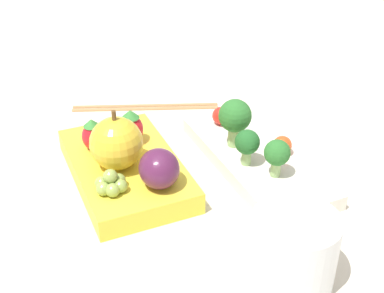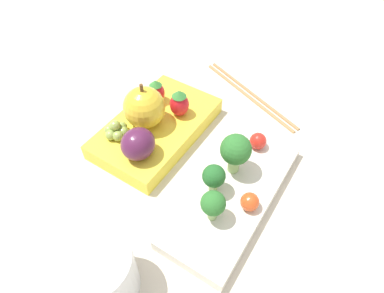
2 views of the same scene
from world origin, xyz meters
name	(u,v)px [view 1 (image 1 of 2)]	position (x,y,z in m)	size (l,w,h in m)	color
ground_plane	(197,172)	(0.00, 0.00, 0.00)	(4.00, 4.00, 0.00)	beige
bento_box_savoury	(256,160)	(0.01, 0.07, 0.01)	(0.24, 0.12, 0.02)	silver
bento_box_fruit	(126,169)	(-0.01, -0.08, 0.01)	(0.21, 0.14, 0.03)	yellow
broccoli_floret_0	(247,143)	(0.03, 0.05, 0.05)	(0.03, 0.03, 0.04)	#93B770
broccoli_floret_1	(277,154)	(0.06, 0.07, 0.05)	(0.03, 0.03, 0.04)	#93B770
broccoli_floret_2	(235,117)	(-0.02, 0.05, 0.06)	(0.04, 0.04, 0.06)	#93B770
cherry_tomato_0	(221,116)	(-0.07, 0.05, 0.03)	(0.02, 0.02, 0.02)	red
cherry_tomato_1	(282,145)	(0.02, 0.10, 0.03)	(0.02, 0.02, 0.02)	#DB4C1E
apple	(116,141)	(0.00, -0.09, 0.06)	(0.06, 0.06, 0.07)	gold
strawberry_0	(131,127)	(-0.05, -0.07, 0.05)	(0.03, 0.03, 0.04)	red
strawberry_1	(93,135)	(-0.04, -0.11, 0.04)	(0.03, 0.03, 0.04)	red
plum	(159,169)	(0.05, -0.06, 0.05)	(0.05, 0.04, 0.04)	#511E42
grape_cluster	(111,183)	(0.04, -0.11, 0.04)	(0.04, 0.03, 0.03)	#8EA84C
drinking_cup	(293,251)	(0.19, 0.03, 0.04)	(0.08, 0.08, 0.07)	silver
chopsticks_pair	(145,106)	(-0.18, -0.03, 0.00)	(0.06, 0.21, 0.01)	#A37547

